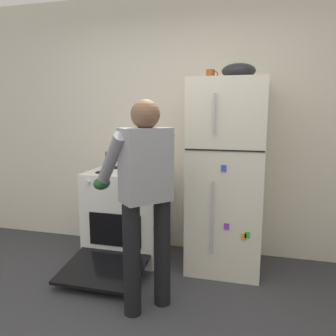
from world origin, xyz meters
The scene contains 8 objects.
kitchen_wall_back centered at (0.00, 1.95, 1.35)m, with size 6.00×0.10×2.70m, color silver.
refrigerator centered at (0.51, 1.57, 0.90)m, with size 0.68×0.72×1.80m.
stove_range centered at (-0.52, 1.55, 0.44)m, with size 0.76×1.22×0.91m.
person_cook centered at (-0.02, 0.70, 0.95)m, with size 0.67×0.70×1.60m.
red_pot centered at (-0.36, 1.52, 0.98)m, with size 0.32×0.22×0.13m.
coffee_mug centered at (0.33, 1.62, 1.85)m, with size 0.11×0.08×0.10m.
pepper_mill centered at (-0.82, 1.77, 0.99)m, with size 0.05×0.05×0.16m, color brown.
mixing_bowl centered at (0.59, 1.57, 1.87)m, with size 0.30×0.30×0.14m, color black.
Camera 1 is at (0.76, -1.60, 1.52)m, focal length 35.85 mm.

